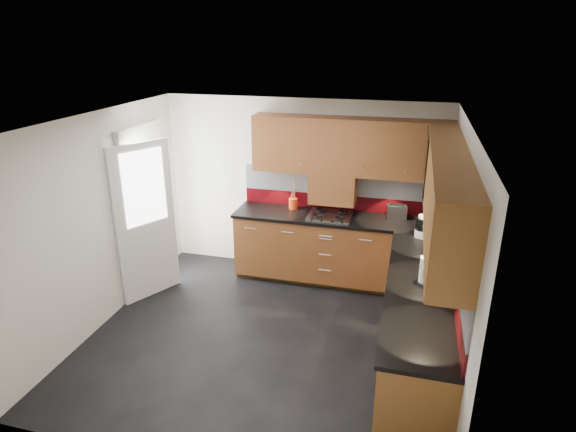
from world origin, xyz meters
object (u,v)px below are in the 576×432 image
(utensil_pot, at_px, (293,202))
(food_processor, at_px, (422,227))
(toaster, at_px, (397,212))
(gas_hob, at_px, (330,216))

(utensil_pot, distance_m, food_processor, 1.78)
(toaster, relative_size, food_processor, 0.97)
(gas_hob, relative_size, toaster, 2.10)
(food_processor, bearing_deg, utensil_pot, 161.48)
(utensil_pot, height_order, food_processor, utensil_pot)
(utensil_pot, bearing_deg, toaster, -0.04)
(utensil_pot, xyz_separation_m, toaster, (1.37, -0.00, -0.01))
(food_processor, bearing_deg, gas_hob, 161.36)
(utensil_pot, bearing_deg, food_processor, -18.52)
(utensil_pot, distance_m, toaster, 1.37)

